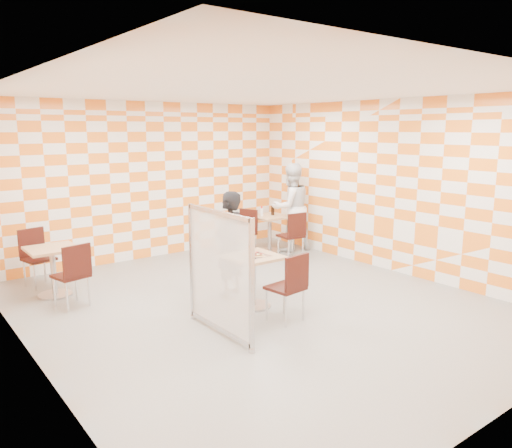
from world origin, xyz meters
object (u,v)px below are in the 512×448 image
Objects in this scene: empty_table at (53,263)px; man_white at (291,207)px; chair_second_front at (294,232)px; chair_main_front at (291,282)px; chair_empty_near at (74,270)px; partition at (219,272)px; sport_bottle at (262,212)px; main_table at (253,272)px; second_table at (270,227)px; chair_second_side at (245,229)px; chair_empty_far at (36,252)px; man_dark at (229,244)px; soda_bottle at (273,210)px.

man_white reaches higher than empty_table.
chair_main_front is at bearing -132.23° from chair_second_front.
chair_empty_near is 0.60× the size of partition.
chair_empty_near is (0.09, -0.72, 0.04)m from empty_table.
sport_bottle is at bearing 3.40° from empty_table.
empty_table is 4.34m from chair_second_front.
main_table is 0.81× the size of chair_second_front.
second_table is 0.81× the size of chair_second_side.
chair_second_side is at bearing -7.31° from chair_empty_far.
chair_second_front is 0.60× the size of partition.
man_white is (2.63, 1.60, 0.11)m from man_dark.
chair_second_side is at bearing 56.04° from main_table.
man_white is at bearing -171.16° from man_dark.
chair_empty_far is (-2.21, 3.67, 0.00)m from chair_main_front.
man_dark is at bearing 40.89° from man_white.
chair_empty_far is 4.28m from sport_bottle.
chair_main_front is 4.02× the size of soda_bottle.
partition is 4.21m from sport_bottle.
sport_bottle reaches higher than chair_empty_far.
chair_empty_near is at bearing -167.98° from second_table.
chair_empty_near is (-2.02, 1.49, 0.04)m from main_table.
main_table is 1.00× the size of empty_table.
main_table is 0.81× the size of chair_empty_near.
chair_empty_far is (-0.07, 0.70, 0.04)m from empty_table.
chair_main_front is (-2.20, -3.16, 0.04)m from second_table.
man_white is (4.74, 0.00, 0.40)m from empty_table.
soda_bottle reaches higher than main_table.
partition is (1.11, -2.02, 0.25)m from chair_empty_near.
man_white is at bearing 8.79° from chair_empty_near.
empty_table is 3.00m from partition.
chair_main_front is at bearing 68.35° from man_dark.
chair_empty_far is at bearing 173.38° from second_table.
second_table is 0.81× the size of chair_second_front.
soda_bottle is (0.25, -0.05, 0.01)m from sport_bottle.
partition is at bearing -149.81° from main_table.
chair_empty_near is at bearing -166.74° from sport_bottle.
chair_second_side and chair_empty_far have the same top height.
main_table is 3.63m from chair_empty_far.
main_table is 0.81× the size of chair_second_side.
second_table is 0.81× the size of chair_empty_far.
chair_second_side is 1.09m from man_white.
man_white is 7.86× the size of soda_bottle.
empty_table is 3.26× the size of soda_bottle.
soda_bottle is (0.09, 0.01, 0.34)m from second_table.
chair_main_front is (2.14, -2.97, 0.04)m from empty_table.
chair_empty_far is (-4.41, 0.51, 0.04)m from second_table.
man_dark is (0.01, 0.61, 0.29)m from main_table.
soda_bottle is at bearing -21.70° from man_white.
man_dark is (0.92, 1.15, 0.01)m from partition.
chair_empty_far is 4.02× the size of soda_bottle.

